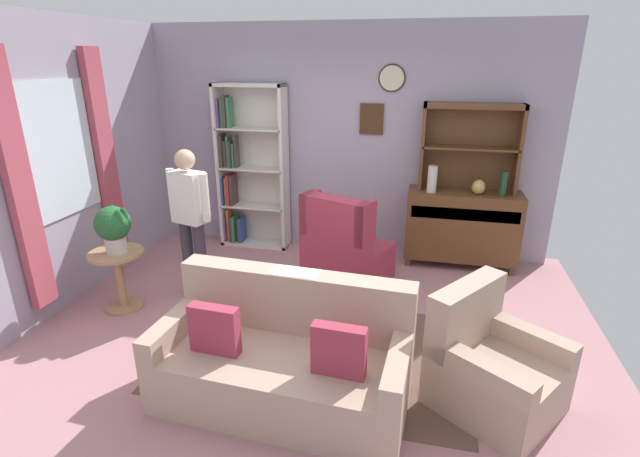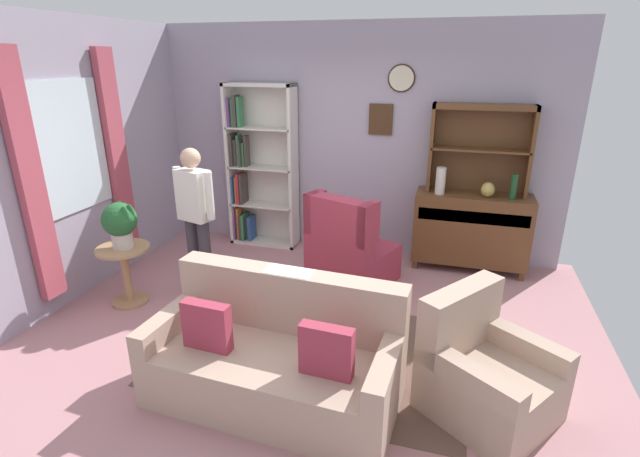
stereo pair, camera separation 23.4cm
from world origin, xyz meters
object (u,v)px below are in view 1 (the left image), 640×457
(armchair_floral, at_px, (492,370))
(person_reading, at_px, (190,214))
(vase_round, at_px, (479,187))
(plant_stand, at_px, (120,274))
(bookshelf, at_px, (247,171))
(vase_tall, at_px, (432,179))
(couch_floral, at_px, (284,360))
(coffee_table, at_px, (336,299))
(sideboard, at_px, (462,225))
(sideboard_hutch, at_px, (471,135))
(wingback_chair, at_px, (345,252))
(potted_plant_large, at_px, (113,226))
(bottle_wine, at_px, (504,184))
(book_stack, at_px, (346,285))

(armchair_floral, relative_size, person_reading, 0.69)
(vase_round, relative_size, plant_stand, 0.28)
(bookshelf, height_order, vase_tall, bookshelf)
(vase_round, distance_m, couch_floral, 3.15)
(person_reading, distance_m, coffee_table, 1.74)
(sideboard, height_order, vase_round, vase_round)
(bookshelf, distance_m, person_reading, 1.51)
(sideboard_hutch, xyz_separation_m, plant_stand, (-3.35, -1.96, -1.18))
(wingback_chair, bearing_deg, potted_plant_large, -153.24)
(vase_round, xyz_separation_m, bottle_wine, (0.26, -0.02, 0.06))
(sideboard, height_order, plant_stand, sideboard)
(potted_plant_large, bearing_deg, vase_round, 27.39)
(vase_round, relative_size, wingback_chair, 0.16)
(armchair_floral, xyz_separation_m, coffee_table, (-1.27, 0.67, 0.06))
(bookshelf, relative_size, wingback_chair, 2.00)
(vase_round, height_order, bottle_wine, bottle_wine)
(potted_plant_large, bearing_deg, plant_stand, 163.49)
(book_stack, bearing_deg, couch_floral, -105.76)
(couch_floral, relative_size, person_reading, 1.18)
(sideboard_hutch, height_order, vase_tall, sideboard_hutch)
(bottle_wine, bearing_deg, coffee_table, -131.86)
(armchair_floral, bearing_deg, bookshelf, 137.63)
(vase_round, bearing_deg, potted_plant_large, -152.61)
(bookshelf, distance_m, plant_stand, 2.13)
(potted_plant_large, relative_size, coffee_table, 0.58)
(armchair_floral, distance_m, plant_stand, 3.51)
(sideboard_hutch, bearing_deg, wingback_chair, -143.81)
(coffee_table, bearing_deg, sideboard, 57.43)
(bottle_wine, height_order, couch_floral, bottle_wine)
(bottle_wine, distance_m, couch_floral, 3.28)
(bottle_wine, height_order, potted_plant_large, bottle_wine)
(plant_stand, relative_size, book_stack, 2.95)
(sideboard, bearing_deg, person_reading, -152.90)
(sideboard_hutch, height_order, coffee_table, sideboard_hutch)
(sideboard, relative_size, potted_plant_large, 2.80)
(wingback_chair, distance_m, plant_stand, 2.32)
(bottle_wine, bearing_deg, bookshelf, 176.77)
(couch_floral, distance_m, coffee_table, 0.95)
(vase_tall, height_order, potted_plant_large, vase_tall)
(bottle_wine, distance_m, person_reading, 3.43)
(coffee_table, bearing_deg, armchair_floral, -27.77)
(vase_tall, bearing_deg, plant_stand, -149.10)
(sideboard_hutch, xyz_separation_m, vase_round, (0.13, -0.18, -0.55))
(potted_plant_large, bearing_deg, couch_floral, -24.47)
(wingback_chair, bearing_deg, person_reading, -158.35)
(sideboard, height_order, armchair_floral, sideboard)
(vase_round, distance_m, bottle_wine, 0.27)
(sideboard, xyz_separation_m, vase_tall, (-0.39, -0.08, 0.56))
(bookshelf, bearing_deg, couch_floral, -64.46)
(potted_plant_large, distance_m, book_stack, 2.28)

